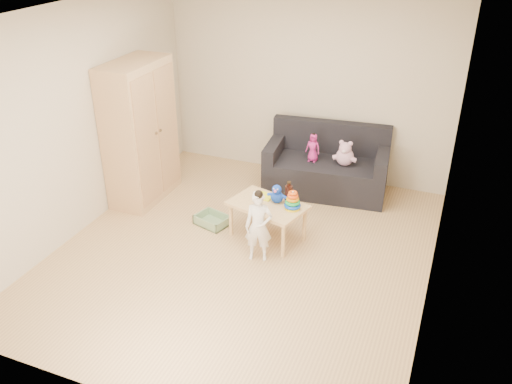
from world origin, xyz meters
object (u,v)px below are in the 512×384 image
at_px(wardrobe, 140,132).
at_px(toddler, 259,227).
at_px(play_table, 267,221).
at_px(sofa, 326,176).

height_order(wardrobe, toddler, wardrobe).
xyz_separation_m(wardrobe, toddler, (1.94, -0.80, -0.51)).
bearing_deg(play_table, wardrobe, 168.99).
distance_m(sofa, toddler, 1.85).
height_order(play_table, toddler, toddler).
distance_m(wardrobe, sofa, 2.52).
relative_size(wardrobe, toddler, 2.28).
relative_size(play_table, toddler, 1.07).
relative_size(sofa, toddler, 2.00).
xyz_separation_m(sofa, play_table, (-0.32, -1.40, -0.00)).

